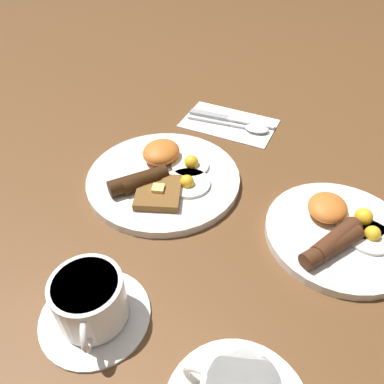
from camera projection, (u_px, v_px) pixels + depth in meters
ground_plane at (164, 182)px, 0.70m from camera, size 3.00×3.00×0.00m
breakfast_plate_near at (163, 176)px, 0.69m from camera, size 0.28×0.28×0.05m
breakfast_plate_far at (339, 231)px, 0.59m from camera, size 0.23×0.23×0.05m
teacup_near at (91, 303)px, 0.47m from camera, size 0.15×0.15×0.08m
napkin at (229, 123)px, 0.85m from camera, size 0.13×0.21×0.01m
knife at (226, 118)px, 0.86m from camera, size 0.04×0.20×0.01m
spoon at (249, 127)px, 0.83m from camera, size 0.05×0.19×0.01m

